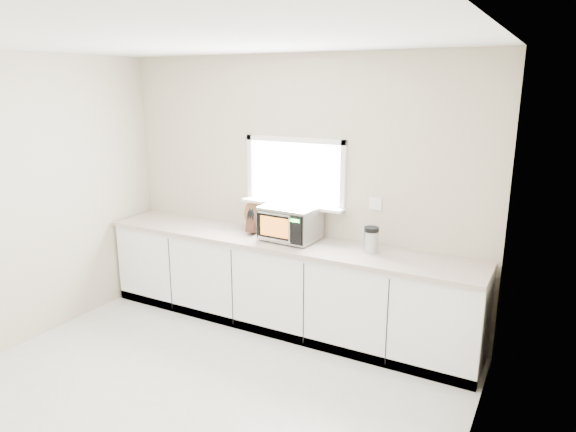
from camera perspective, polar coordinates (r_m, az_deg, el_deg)
The scene contains 8 objects.
ground at distance 4.22m, azimuth -12.84°, elevation -20.79°, with size 4.00×4.00×0.00m, color beige.
back_wall at distance 5.21m, azimuth 0.87°, elevation 2.88°, with size 4.00×0.17×2.70m.
cabinets at distance 5.23m, azimuth -0.71°, elevation -7.66°, with size 3.92×0.60×0.88m, color white.
countertop at distance 5.06m, azimuth -0.78°, elevation -2.88°, with size 3.92×0.64×0.04m, color #C0AD9E.
microwave at distance 5.01m, azimuth 0.23°, elevation -0.73°, with size 0.55×0.46×0.34m.
knife_block at distance 5.25m, azimuth -3.91°, elevation -0.73°, with size 0.10×0.19×0.27m.
cutting_board at distance 5.43m, azimuth -3.44°, elevation 0.26°, with size 0.32×0.32×0.02m, color #A4773F.
coffee_grinder at distance 4.73m, azimuth 9.23°, elevation -2.59°, with size 0.15×0.15×0.24m.
Camera 1 is at (2.37, -2.52, 2.42)m, focal length 32.00 mm.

